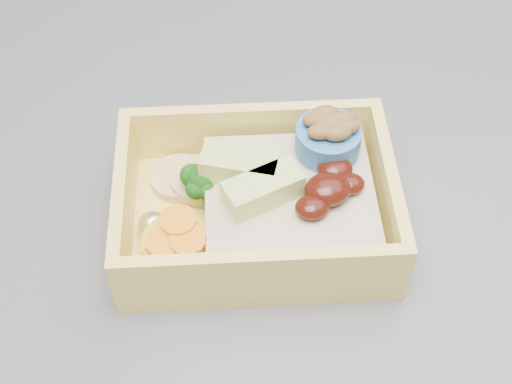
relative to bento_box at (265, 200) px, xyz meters
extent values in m
cube|color=#38383D|center=(-0.08, -0.03, -0.04)|extent=(1.24, 0.84, 0.04)
cube|color=#FEE369|center=(-0.01, 0.00, -0.02)|extent=(0.19, 0.15, 0.01)
cube|color=#FEE369|center=(0.00, 0.06, 0.01)|extent=(0.18, 0.03, 0.04)
cube|color=#FEE369|center=(-0.01, -0.06, 0.01)|extent=(0.18, 0.03, 0.04)
cube|color=#FEE369|center=(0.08, -0.01, 0.01)|extent=(0.02, 0.11, 0.04)
cube|color=#FEE369|center=(-0.09, 0.01, 0.01)|extent=(0.02, 0.11, 0.04)
cube|color=tan|center=(0.02, 0.00, 0.00)|extent=(0.12, 0.11, 0.03)
ellipsoid|color=#350D08|center=(0.04, -0.01, 0.02)|extent=(0.03, 0.03, 0.02)
ellipsoid|color=#350D08|center=(0.05, 0.00, 0.02)|extent=(0.03, 0.02, 0.01)
ellipsoid|color=#350D08|center=(0.02, -0.02, 0.02)|extent=(0.02, 0.02, 0.01)
ellipsoid|color=#350D08|center=(0.05, -0.01, 0.02)|extent=(0.02, 0.02, 0.01)
cube|color=#CEE779|center=(0.00, -0.01, 0.02)|extent=(0.05, 0.04, 0.02)
cube|color=#CEE779|center=(-0.01, 0.01, 0.02)|extent=(0.05, 0.04, 0.02)
cylinder|color=#68924E|center=(-0.04, 0.02, -0.01)|extent=(0.01, 0.01, 0.02)
sphere|color=#175112|center=(-0.04, 0.02, 0.01)|extent=(0.02, 0.02, 0.02)
sphere|color=#175112|center=(-0.03, 0.02, 0.01)|extent=(0.02, 0.02, 0.02)
sphere|color=#175112|center=(-0.04, 0.02, 0.01)|extent=(0.02, 0.02, 0.02)
sphere|color=#175112|center=(-0.04, 0.01, 0.01)|extent=(0.01, 0.01, 0.01)
sphere|color=#175112|center=(-0.04, 0.01, 0.01)|extent=(0.01, 0.01, 0.01)
sphere|color=#175112|center=(-0.04, 0.02, 0.01)|extent=(0.01, 0.01, 0.01)
cylinder|color=gold|center=(-0.06, -0.02, -0.01)|extent=(0.04, 0.04, 0.02)
cylinder|color=orange|center=(-0.06, -0.02, 0.01)|extent=(0.02, 0.02, 0.00)
cylinder|color=orange|center=(-0.07, -0.03, 0.01)|extent=(0.02, 0.02, 0.00)
cylinder|color=orange|center=(-0.05, -0.03, 0.01)|extent=(0.02, 0.02, 0.00)
cylinder|color=orange|center=(-0.06, -0.02, 0.01)|extent=(0.02, 0.02, 0.00)
cylinder|color=tan|center=(-0.05, 0.04, -0.01)|extent=(0.04, 0.04, 0.01)
cylinder|color=tan|center=(-0.04, 0.03, -0.01)|extent=(0.04, 0.04, 0.01)
ellipsoid|color=white|center=(-0.02, 0.04, -0.01)|extent=(0.02, 0.02, 0.02)
ellipsoid|color=white|center=(-0.07, 0.00, -0.01)|extent=(0.02, 0.02, 0.02)
cylinder|color=#3775BC|center=(0.05, 0.03, 0.02)|extent=(0.04, 0.04, 0.02)
ellipsoid|color=brown|center=(0.05, 0.03, 0.04)|extent=(0.02, 0.01, 0.01)
ellipsoid|color=brown|center=(0.06, 0.03, 0.04)|extent=(0.02, 0.01, 0.01)
ellipsoid|color=brown|center=(0.04, 0.03, 0.04)|extent=(0.02, 0.01, 0.01)
ellipsoid|color=brown|center=(0.05, 0.02, 0.04)|extent=(0.02, 0.01, 0.01)
ellipsoid|color=brown|center=(0.04, 0.02, 0.04)|extent=(0.02, 0.01, 0.01)
ellipsoid|color=brown|center=(0.06, 0.02, 0.04)|extent=(0.02, 0.01, 0.01)
ellipsoid|color=brown|center=(0.05, 0.04, 0.04)|extent=(0.02, 0.01, 0.01)
camera|label=1|loc=(-0.05, -0.28, 0.36)|focal=50.00mm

